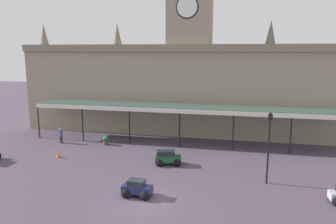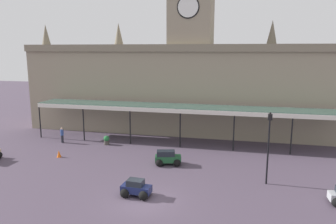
{
  "view_description": "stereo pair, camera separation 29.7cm",
  "coord_description": "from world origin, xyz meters",
  "px_view_note": "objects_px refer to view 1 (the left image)",
  "views": [
    {
      "loc": [
        5.75,
        -19.35,
        9.92
      ],
      "look_at": [
        0.0,
        6.94,
        4.72
      ],
      "focal_mm": 34.69,
      "sensor_mm": 36.0,
      "label": 1
    },
    {
      "loc": [
        6.04,
        -19.28,
        9.92
      ],
      "look_at": [
        0.0,
        6.94,
        4.72
      ],
      "focal_mm": 34.69,
      "sensor_mm": 36.0,
      "label": 2
    }
  ],
  "objects_px": {
    "pedestrian_near_entrance": "(61,135)",
    "planter_by_canopy": "(106,140)",
    "car_navy_sedan": "(137,189)",
    "car_green_estate": "(168,158)",
    "victorian_lamppost": "(269,140)",
    "traffic_cone": "(58,154)"
  },
  "relations": [
    {
      "from": "victorian_lamppost",
      "to": "planter_by_canopy",
      "type": "height_order",
      "value": "victorian_lamppost"
    },
    {
      "from": "car_navy_sedan",
      "to": "victorian_lamppost",
      "type": "height_order",
      "value": "victorian_lamppost"
    },
    {
      "from": "car_green_estate",
      "to": "planter_by_canopy",
      "type": "bearing_deg",
      "value": 149.63
    },
    {
      "from": "car_green_estate",
      "to": "victorian_lamppost",
      "type": "relative_size",
      "value": 0.44
    },
    {
      "from": "car_green_estate",
      "to": "victorian_lamppost",
      "type": "bearing_deg",
      "value": -16.05
    },
    {
      "from": "car_green_estate",
      "to": "victorian_lamppost",
      "type": "height_order",
      "value": "victorian_lamppost"
    },
    {
      "from": "planter_by_canopy",
      "to": "pedestrian_near_entrance",
      "type": "bearing_deg",
      "value": -175.25
    },
    {
      "from": "victorian_lamppost",
      "to": "pedestrian_near_entrance",
      "type": "bearing_deg",
      "value": 162.79
    },
    {
      "from": "car_navy_sedan",
      "to": "pedestrian_near_entrance",
      "type": "xyz_separation_m",
      "value": [
        -11.92,
        10.6,
        0.41
      ]
    },
    {
      "from": "car_green_estate",
      "to": "planter_by_canopy",
      "type": "distance_m",
      "value": 8.91
    },
    {
      "from": "victorian_lamppost",
      "to": "traffic_cone",
      "type": "distance_m",
      "value": 18.87
    },
    {
      "from": "pedestrian_near_entrance",
      "to": "planter_by_canopy",
      "type": "relative_size",
      "value": 1.74
    },
    {
      "from": "car_navy_sedan",
      "to": "traffic_cone",
      "type": "distance_m",
      "value": 11.47
    },
    {
      "from": "car_green_estate",
      "to": "pedestrian_near_entrance",
      "type": "xyz_separation_m",
      "value": [
        -12.63,
        4.09,
        0.34
      ]
    },
    {
      "from": "traffic_cone",
      "to": "planter_by_canopy",
      "type": "height_order",
      "value": "planter_by_canopy"
    },
    {
      "from": "victorian_lamppost",
      "to": "traffic_cone",
      "type": "bearing_deg",
      "value": 173.76
    },
    {
      "from": "pedestrian_near_entrance",
      "to": "car_navy_sedan",
      "type": "bearing_deg",
      "value": -41.64
    },
    {
      "from": "planter_by_canopy",
      "to": "car_navy_sedan",
      "type": "bearing_deg",
      "value": -57.65
    },
    {
      "from": "car_green_estate",
      "to": "car_navy_sedan",
      "type": "bearing_deg",
      "value": -96.2
    },
    {
      "from": "pedestrian_near_entrance",
      "to": "planter_by_canopy",
      "type": "distance_m",
      "value": 4.98
    },
    {
      "from": "car_navy_sedan",
      "to": "pedestrian_near_entrance",
      "type": "distance_m",
      "value": 15.96
    },
    {
      "from": "pedestrian_near_entrance",
      "to": "victorian_lamppost",
      "type": "distance_m",
      "value": 21.88
    }
  ]
}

